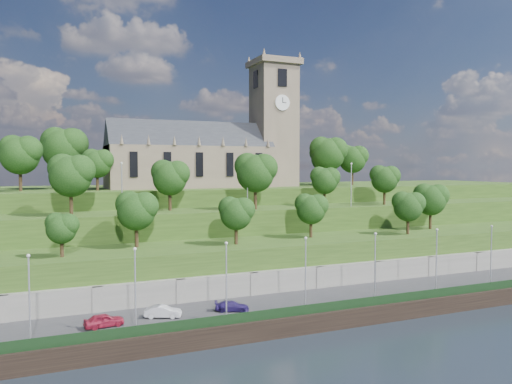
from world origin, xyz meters
name	(u,v)px	position (x,y,z in m)	size (l,w,h in m)	color
ground	(331,330)	(0.00, 0.00, 0.00)	(320.00, 320.00, 0.00)	black
promenade	(306,308)	(0.00, 6.00, 1.00)	(160.00, 12.00, 2.00)	#2D2D30
quay_wall	(331,321)	(0.00, -0.05, 1.10)	(160.00, 0.50, 2.20)	black
fence	(328,307)	(0.00, 0.60, 2.60)	(160.00, 0.10, 1.20)	black
retaining_wall	(285,286)	(0.00, 11.97, 2.50)	(160.00, 2.10, 5.00)	slate
embankment_lower	(267,268)	(0.00, 18.00, 4.00)	(160.00, 12.00, 8.00)	#294517
embankment_upper	(241,244)	(0.00, 29.00, 6.00)	(160.00, 10.00, 12.00)	#294517
hilltop	(205,222)	(0.00, 50.00, 7.50)	(160.00, 32.00, 15.00)	#294517
church	(214,149)	(0.79, 45.98, 22.52)	(38.60, 12.35, 27.60)	brown
trees_lower	(303,206)	(6.22, 18.46, 12.97)	(66.47, 9.09, 8.13)	black
trees_upper	(228,175)	(-2.62, 28.08, 17.80)	(61.03, 8.92, 9.43)	black
trees_hilltop	(212,153)	(0.03, 45.03, 21.76)	(73.21, 15.59, 11.32)	black
lamp_posts_promenade	(306,268)	(-2.00, 2.50, 7.03)	(60.36, 0.36, 8.82)	#B2B2B7
lamp_posts_upper	(247,183)	(0.00, 26.00, 16.50)	(40.36, 0.36, 7.80)	#B2B2B7
car_left	(104,320)	(-24.88, 5.28, 2.71)	(1.68, 4.17, 1.42)	maroon
car_middle	(163,312)	(-18.35, 6.11, 2.68)	(1.43, 4.11, 1.35)	#BABABF
car_right	(232,306)	(-10.26, 5.47, 2.59)	(1.64, 4.04, 1.17)	#261857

